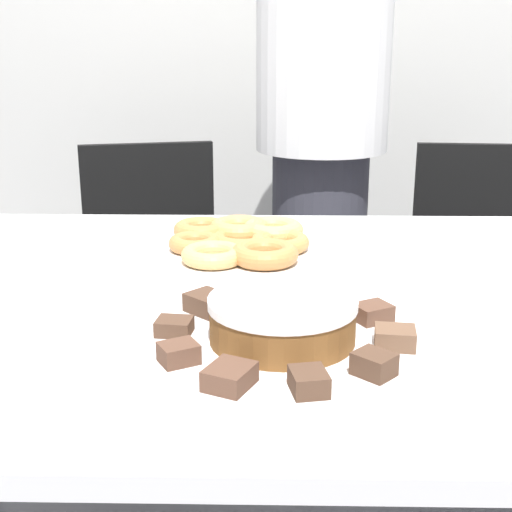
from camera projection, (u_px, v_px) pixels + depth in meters
wall_back at (270, 2)px, 2.56m from camera, size 8.00×0.05×2.60m
table at (266, 339)px, 1.19m from camera, size 1.58×1.04×0.78m
person_standing at (320, 133)px, 2.07m from camera, size 0.38×0.38×1.73m
office_chair_left at (155, 307)px, 2.11m from camera, size 0.53×0.53×0.88m
office_chair_right at (480, 309)px, 2.09m from camera, size 0.48×0.48×0.88m
plate_cake at (279, 343)px, 0.95m from camera, size 0.40×0.40×0.01m
plate_donuts at (240, 250)px, 1.37m from camera, size 0.36×0.36×0.01m
frosted_cake at (279, 319)px, 0.94m from camera, size 0.20×0.20×0.06m
lamington_0 at (226, 376)px, 0.82m from camera, size 0.07×0.07×0.03m
lamington_1 at (305, 382)px, 0.81m from camera, size 0.05×0.05×0.03m
lamington_2 at (370, 364)px, 0.85m from camera, size 0.06×0.06×0.03m
lamington_3 at (392, 337)px, 0.93m from camera, size 0.06×0.05×0.03m
lamington_4 at (369, 312)px, 1.01m from camera, size 0.06×0.06×0.02m
lamington_5 at (319, 298)px, 1.07m from camera, size 0.06×0.06×0.02m
lamington_6 at (260, 293)px, 1.08m from camera, size 0.05×0.05×0.03m
lamington_7 at (205, 303)px, 1.04m from camera, size 0.08×0.08×0.03m
lamington_8 at (171, 326)px, 0.97m from camera, size 0.05×0.05×0.02m
lamington_9 at (175, 353)px, 0.88m from camera, size 0.06×0.06×0.03m
donut_0 at (240, 240)px, 1.36m from camera, size 0.12×0.12×0.03m
donut_1 at (211, 255)px, 1.27m from camera, size 0.11×0.11×0.03m
donut_2 at (262, 254)px, 1.27m from camera, size 0.12×0.12×0.03m
donut_3 at (277, 242)px, 1.35m from camera, size 0.11×0.11×0.03m
donut_4 at (271, 230)px, 1.42m from camera, size 0.12×0.12×0.04m
donut_5 at (237, 229)px, 1.43m from camera, size 0.12×0.12×0.04m
donut_6 at (199, 230)px, 1.42m from camera, size 0.11×0.11×0.04m
donut_7 at (193, 243)px, 1.35m from camera, size 0.10×0.10×0.03m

